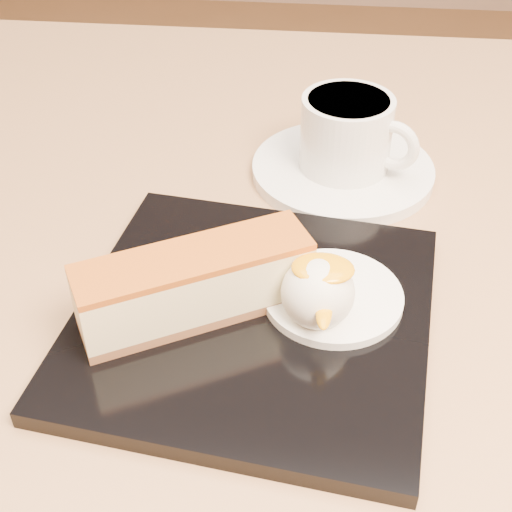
# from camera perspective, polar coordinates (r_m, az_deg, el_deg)

# --- Properties ---
(table) EXTENTS (0.80, 0.80, 0.72)m
(table) POSITION_cam_1_polar(r_m,az_deg,el_deg) (0.64, -2.86, -9.64)
(table) COLOR black
(table) RESTS_ON ground
(dessert_plate) EXTENTS (0.25, 0.25, 0.01)m
(dessert_plate) POSITION_cam_1_polar(r_m,az_deg,el_deg) (0.46, -0.25, -4.90)
(dessert_plate) COLOR black
(dessert_plate) RESTS_ON table
(cheesecake) EXTENTS (0.15, 0.10, 0.05)m
(cheesecake) POSITION_cam_1_polar(r_m,az_deg,el_deg) (0.44, -4.91, -2.25)
(cheesecake) COLOR brown
(cheesecake) RESTS_ON dessert_plate
(cream_smear) EXTENTS (0.09, 0.09, 0.01)m
(cream_smear) POSITION_cam_1_polar(r_m,az_deg,el_deg) (0.46, 6.16, -3.20)
(cream_smear) COLOR white
(cream_smear) RESTS_ON dessert_plate
(ice_cream_scoop) EXTENTS (0.04, 0.04, 0.04)m
(ice_cream_scoop) POSITION_cam_1_polar(r_m,az_deg,el_deg) (0.43, 4.97, -2.94)
(ice_cream_scoop) COLOR white
(ice_cream_scoop) RESTS_ON cream_smear
(mango_sauce) EXTENTS (0.04, 0.03, 0.01)m
(mango_sauce) POSITION_cam_1_polar(r_m,az_deg,el_deg) (0.42, 5.38, -1.00)
(mango_sauce) COLOR #F9A107
(mango_sauce) RESTS_ON ice_cream_scoop
(mint_sprig) EXTENTS (0.03, 0.02, 0.00)m
(mint_sprig) POSITION_cam_1_polar(r_m,az_deg,el_deg) (0.48, 2.72, -0.61)
(mint_sprig) COLOR #32822A
(mint_sprig) RESTS_ON cream_smear
(saucer) EXTENTS (0.15, 0.15, 0.01)m
(saucer) POSITION_cam_1_polar(r_m,az_deg,el_deg) (0.60, 6.94, 6.84)
(saucer) COLOR white
(saucer) RESTS_ON table
(coffee_cup) EXTENTS (0.09, 0.07, 0.06)m
(coffee_cup) POSITION_cam_1_polar(r_m,az_deg,el_deg) (0.58, 7.39, 9.78)
(coffee_cup) COLOR white
(coffee_cup) RESTS_ON saucer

